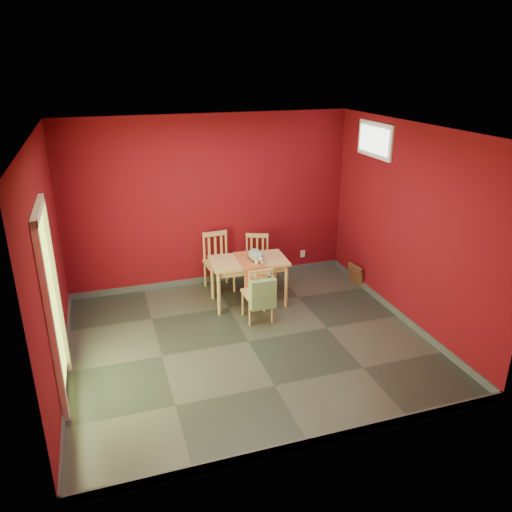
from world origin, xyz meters
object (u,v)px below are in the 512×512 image
object	(u,v)px
chair_near	(258,293)
tote_bag	(263,294)
cat	(256,253)
picture_frame	(356,275)
dining_table	(249,265)
chair_far_left	(218,261)
chair_far_right	(257,260)

from	to	relation	value
chair_near	tote_bag	xyz separation A→B (m)	(0.00, -0.20, 0.07)
cat	picture_frame	bearing A→B (deg)	-0.39
dining_table	chair_near	size ratio (longest dim) A/B	1.41
chair_near	cat	size ratio (longest dim) A/B	1.86
dining_table	chair_far_left	xyz separation A→B (m)	(-0.30, 0.65, -0.14)
dining_table	chair_near	xyz separation A→B (m)	(-0.03, -0.56, -0.19)
dining_table	chair_far_right	size ratio (longest dim) A/B	1.38
tote_bag	picture_frame	distance (m)	2.08
chair_near	picture_frame	distance (m)	2.00
chair_far_right	tote_bag	xyz separation A→B (m)	(-0.35, -1.36, 0.07)
cat	picture_frame	world-z (taller)	cat
chair_far_left	chair_far_right	size ratio (longest dim) A/B	1.10
dining_table	chair_near	world-z (taller)	chair_near
chair_far_left	chair_far_right	world-z (taller)	chair_far_left
cat	chair_far_left	bearing A→B (deg)	115.82
dining_table	tote_bag	xyz separation A→B (m)	(-0.03, -0.76, -0.12)
dining_table	cat	world-z (taller)	cat
chair_near	tote_bag	distance (m)	0.22
tote_bag	picture_frame	world-z (taller)	tote_bag
chair_near	cat	xyz separation A→B (m)	(0.13, 0.51, 0.39)
dining_table	picture_frame	bearing A→B (deg)	2.26
chair_far_right	cat	distance (m)	0.78
dining_table	chair_far_left	distance (m)	0.73
cat	picture_frame	distance (m)	1.87
cat	picture_frame	xyz separation A→B (m)	(1.75, 0.12, -0.64)
chair_far_left	cat	world-z (taller)	same
chair_near	tote_bag	world-z (taller)	chair_near
chair_far_right	chair_near	size ratio (longest dim) A/B	1.02
picture_frame	tote_bag	bearing A→B (deg)	-156.12
tote_bag	dining_table	bearing A→B (deg)	87.58
chair_near	picture_frame	world-z (taller)	chair_near
chair_far_right	chair_far_left	bearing A→B (deg)	175.37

